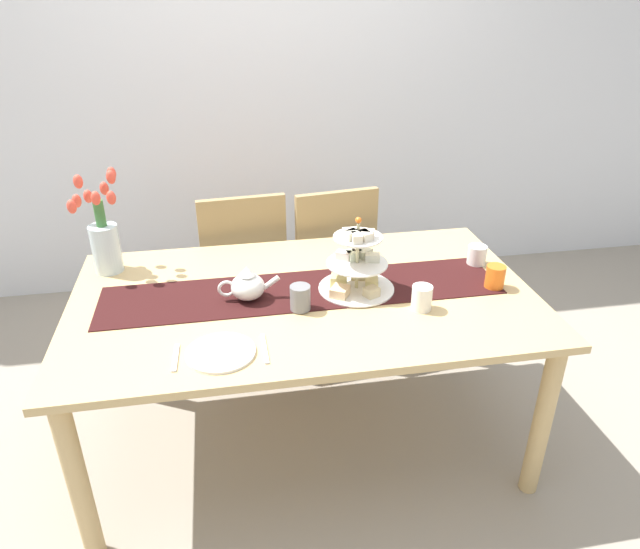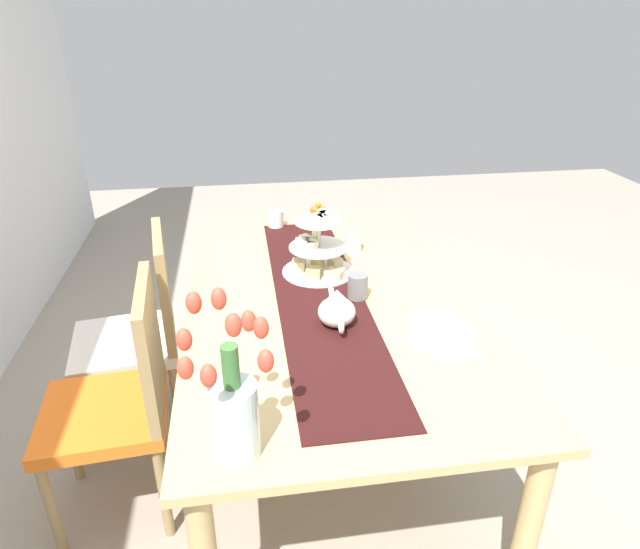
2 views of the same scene
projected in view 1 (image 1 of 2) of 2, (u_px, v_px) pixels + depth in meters
The scene contains 16 objects.
ground_plane at pixel (306, 434), 2.57m from camera, with size 8.00×8.00×0.00m, color gray.
room_wall_rear at pixel (261, 78), 3.39m from camera, with size 6.00×0.08×2.60m, color silver.
dining_table at pixel (304, 313), 2.28m from camera, with size 1.80×1.05×0.72m.
chair_left at pixel (243, 265), 2.96m from camera, with size 0.45×0.45×0.91m.
chair_right at pixel (329, 258), 3.03m from camera, with size 0.47×0.47×0.91m.
table_runner at pixel (303, 290), 2.26m from camera, with size 1.57×0.33×0.00m, color black.
tiered_cake_stand at pixel (356, 267), 2.22m from camera, with size 0.30×0.30×0.30m.
teapot at pixel (247, 286), 2.18m from camera, with size 0.24×0.13×0.14m.
tulip_vase at pixel (104, 237), 2.35m from camera, with size 0.19×0.21×0.43m.
cream_jug at pixel (477, 255), 2.45m from camera, with size 0.08×0.08×0.09m, color white.
dinner_plate_left at pixel (221, 353), 1.88m from camera, with size 0.23×0.23×0.01m, color white.
fork_left at pixel (176, 358), 1.86m from camera, with size 0.02×0.15×0.01m, color silver.
knife_left at pixel (265, 349), 1.90m from camera, with size 0.01×0.17×0.01m, color silver.
mug_grey at pixel (300, 298), 2.11m from camera, with size 0.08×0.08×0.10m, color slate.
mug_white_text at pixel (422, 298), 2.12m from camera, with size 0.08×0.08×0.10m, color white.
mug_orange at pixel (495, 277), 2.26m from camera, with size 0.08×0.08×0.10m, color orange.
Camera 1 is at (-0.29, -1.93, 1.81)m, focal length 32.12 mm.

